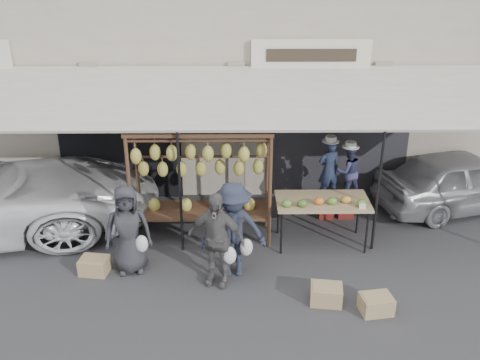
# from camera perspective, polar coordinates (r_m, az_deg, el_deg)

# --- Properties ---
(ground_plane) EXTENTS (90.00, 90.00, 0.00)m
(ground_plane) POSITION_cam_1_polar(r_m,az_deg,el_deg) (9.03, -0.28, -11.24)
(ground_plane) COLOR #2D2D30
(shophouse) EXTENTS (24.00, 6.15, 7.30)m
(shophouse) POSITION_cam_1_polar(r_m,az_deg,el_deg) (13.95, -0.47, 17.63)
(shophouse) COLOR #B6AC99
(shophouse) RESTS_ON ground_plane
(awning) EXTENTS (10.00, 2.35, 2.92)m
(awning) POSITION_cam_1_polar(r_m,az_deg,el_deg) (10.00, -0.34, 8.75)
(awning) COLOR beige
(awning) RESTS_ON ground_plane
(banana_rack) EXTENTS (2.60, 0.90, 2.24)m
(banana_rack) POSITION_cam_1_polar(r_m,az_deg,el_deg) (9.71, -4.25, 1.95)
(banana_rack) COLOR #3C2417
(banana_rack) RESTS_ON ground_plane
(produce_table) EXTENTS (1.70, 0.90, 1.04)m
(produce_table) POSITION_cam_1_polar(r_m,az_deg,el_deg) (9.86, 8.83, -2.40)
(produce_table) COLOR #A08B5D
(produce_table) RESTS_ON ground_plane
(vendor_left) EXTENTS (0.54, 0.44, 1.27)m
(vendor_left) POSITION_cam_1_polar(r_m,az_deg,el_deg) (10.81, 9.43, 1.09)
(vendor_left) COLOR #202942
(vendor_left) RESTS_ON stool_left
(vendor_right) EXTENTS (0.62, 0.53, 1.12)m
(vendor_right) POSITION_cam_1_polar(r_m,az_deg,el_deg) (10.93, 11.49, 0.88)
(vendor_right) COLOR #393C64
(vendor_right) RESTS_ON stool_right
(customer_left) EXTENTS (0.85, 0.63, 1.59)m
(customer_left) POSITION_cam_1_polar(r_m,az_deg,el_deg) (9.21, -11.86, -5.20)
(customer_left) COLOR #2C2C32
(customer_left) RESTS_ON ground_plane
(customer_mid) EXTENTS (1.04, 0.67, 1.65)m
(customer_mid) POSITION_cam_1_polar(r_m,az_deg,el_deg) (8.69, -2.58, -6.33)
(customer_mid) COLOR #585554
(customer_mid) RESTS_ON ground_plane
(customer_right) EXTENTS (1.13, 0.68, 1.70)m
(customer_right) POSITION_cam_1_polar(r_m,az_deg,el_deg) (8.89, -0.75, -5.38)
(customer_right) COLOR #25293A
(customer_right) RESTS_ON ground_plane
(stool_left) EXTENTS (0.33, 0.33, 0.42)m
(stool_left) POSITION_cam_1_polar(r_m,az_deg,el_deg) (11.16, 9.14, -2.90)
(stool_left) COLOR maroon
(stool_left) RESTS_ON ground_plane
(stool_right) EXTENTS (0.34, 0.34, 0.44)m
(stool_right) POSITION_cam_1_polar(r_m,az_deg,el_deg) (11.25, 11.16, -2.78)
(stool_right) COLOR maroon
(stool_right) RESTS_ON ground_plane
(crate_near_a) EXTENTS (0.54, 0.44, 0.30)m
(crate_near_a) POSITION_cam_1_polar(r_m,az_deg,el_deg) (8.70, 9.18, -11.94)
(crate_near_a) COLOR tan
(crate_near_a) RESTS_ON ground_plane
(crate_near_b) EXTENTS (0.53, 0.43, 0.28)m
(crate_near_b) POSITION_cam_1_polar(r_m,az_deg,el_deg) (8.65, 14.31, -12.71)
(crate_near_b) COLOR tan
(crate_near_b) RESTS_ON ground_plane
(crate_far) EXTENTS (0.51, 0.42, 0.28)m
(crate_far) POSITION_cam_1_polar(r_m,az_deg,el_deg) (9.60, -15.27, -8.80)
(crate_far) COLOR tan
(crate_far) RESTS_ON ground_plane
(sedan) EXTENTS (3.98, 2.42, 1.27)m
(sedan) POSITION_cam_1_polar(r_m,az_deg,el_deg) (12.17, 22.69, -0.00)
(sedan) COLOR gray
(sedan) RESTS_ON ground_plane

